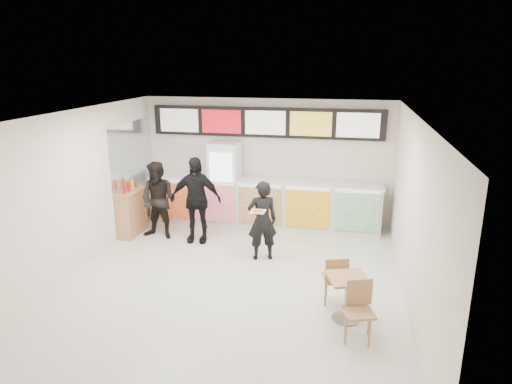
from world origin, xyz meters
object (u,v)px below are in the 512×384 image
(cafe_table, at_px, (347,290))
(drinks_fridge, at_px, (225,183))
(condiment_ledge, at_px, (132,212))
(service_counter, at_px, (263,203))
(customer_main, at_px, (262,221))
(customer_left, at_px, (159,201))
(customer_mid, at_px, (196,200))

(cafe_table, bearing_deg, drinks_fridge, 108.93)
(condiment_ledge, bearing_deg, service_counter, 22.29)
(cafe_table, bearing_deg, customer_main, 112.20)
(customer_left, distance_m, condiment_ledge, 0.80)
(customer_main, relative_size, cafe_table, 1.07)
(customer_main, height_order, condiment_ledge, customer_main)
(drinks_fridge, xyz_separation_m, customer_mid, (-0.31, -1.27, -0.05))
(drinks_fridge, bearing_deg, service_counter, -0.99)
(cafe_table, bearing_deg, customer_left, 129.21)
(service_counter, xyz_separation_m, customer_left, (-2.11, -1.24, 0.30))
(service_counter, bearing_deg, customer_main, -79.45)
(cafe_table, bearing_deg, condiment_ledge, 132.37)
(customer_mid, xyz_separation_m, cafe_table, (3.29, -2.59, -0.45))
(drinks_fridge, height_order, customer_mid, drinks_fridge)
(customer_left, distance_m, cafe_table, 4.91)
(drinks_fridge, distance_m, customer_mid, 1.30)
(customer_mid, bearing_deg, service_counter, 40.40)
(customer_main, distance_m, customer_mid, 1.72)
(drinks_fridge, bearing_deg, customer_mid, -103.67)
(customer_mid, xyz_separation_m, condiment_ledge, (-1.58, 0.09, -0.42))
(customer_mid, distance_m, condiment_ledge, 1.64)
(customer_mid, height_order, condiment_ledge, customer_mid)
(customer_mid, relative_size, cafe_table, 1.25)
(service_counter, height_order, drinks_fridge, drinks_fridge)
(drinks_fridge, bearing_deg, cafe_table, -52.33)
(condiment_ledge, bearing_deg, drinks_fridge, 31.88)
(drinks_fridge, distance_m, cafe_table, 4.90)
(drinks_fridge, bearing_deg, customer_left, -132.93)
(drinks_fridge, xyz_separation_m, condiment_ledge, (-1.88, -1.17, -0.47))
(cafe_table, height_order, condiment_ledge, condiment_ledge)
(customer_mid, height_order, cafe_table, customer_mid)
(service_counter, relative_size, customer_mid, 2.93)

